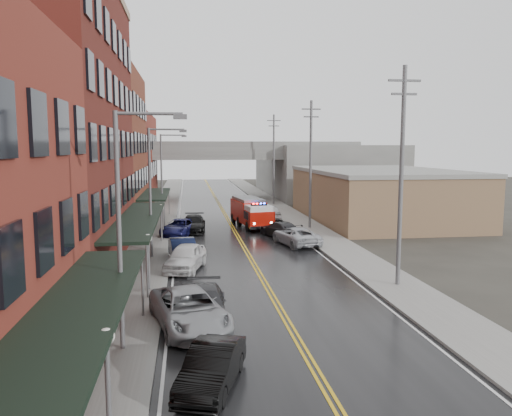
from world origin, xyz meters
TOP-DOWN VIEW (x-y plane):
  - road at (0.00, 30.00)m, footprint 11.00×160.00m
  - sidewalk_left at (-7.30, 30.00)m, footprint 3.00×160.00m
  - sidewalk_right at (7.30, 30.00)m, footprint 3.00×160.00m
  - curb_left at (-5.65, 30.00)m, footprint 0.30×160.00m
  - curb_right at (5.65, 30.00)m, footprint 0.30×160.00m
  - brick_building_b at (-13.30, 23.00)m, footprint 9.00×20.00m
  - brick_building_c at (-13.30, 40.50)m, footprint 9.00×15.00m
  - brick_building_far at (-13.30, 58.00)m, footprint 9.00×20.00m
  - tan_building at (16.00, 40.00)m, footprint 14.00×22.00m
  - right_far_block at (18.00, 70.00)m, footprint 18.00×30.00m
  - awning_0 at (-7.49, 4.00)m, footprint 2.60×16.00m
  - awning_1 at (-7.49, 23.00)m, footprint 2.60×18.00m
  - awning_2 at (-7.49, 40.50)m, footprint 2.60×13.00m
  - globe_lamp_0 at (-6.40, 2.00)m, footprint 0.44×0.44m
  - globe_lamp_1 at (-6.40, 16.00)m, footprint 0.44×0.44m
  - globe_lamp_2 at (-6.40, 30.00)m, footprint 0.44×0.44m
  - street_lamp_0 at (-6.55, 8.00)m, footprint 2.64×0.22m
  - street_lamp_1 at (-6.55, 24.00)m, footprint 2.64×0.22m
  - street_lamp_2 at (-6.55, 40.00)m, footprint 2.64×0.22m
  - utility_pole_0 at (7.20, 15.00)m, footprint 1.80×0.24m
  - utility_pole_1 at (7.20, 35.00)m, footprint 1.80×0.24m
  - utility_pole_2 at (7.20, 55.00)m, footprint 1.80×0.24m
  - overpass at (0.00, 62.00)m, footprint 40.00×10.00m
  - fire_truck at (1.87, 37.01)m, footprint 3.89×7.79m
  - parked_car_left_1 at (-3.60, 4.70)m, footprint 2.65×4.41m
  - parked_car_left_2 at (-4.29, 10.20)m, footprint 3.92×6.25m
  - parked_car_left_3 at (-3.60, 11.30)m, footprint 2.06×4.79m
  - parked_car_left_4 at (-4.46, 20.44)m, footprint 3.10×5.17m
  - parked_car_left_5 at (-4.64, 22.80)m, footprint 2.20×4.87m
  - parked_car_left_6 at (-5.00, 33.16)m, footprint 3.87×5.62m
  - parked_car_left_7 at (-3.78, 34.80)m, footprint 2.44×5.33m
  - parked_car_right_0 at (4.20, 27.47)m, footprint 3.51×5.64m
  - parked_car_right_1 at (3.60, 31.16)m, footprint 3.40×5.09m
  - parked_car_right_2 at (4.51, 41.80)m, footprint 1.96×4.64m
  - parked_car_right_3 at (3.60, 48.08)m, footprint 2.33×4.52m

SIDE VIEW (x-z plane):
  - road at x=0.00m, z-range 0.00..0.02m
  - sidewalk_left at x=-7.30m, z-range 0.00..0.15m
  - sidewalk_right at x=7.30m, z-range 0.00..0.15m
  - curb_left at x=-5.65m, z-range 0.00..0.15m
  - curb_right at x=5.65m, z-range 0.00..0.15m
  - parked_car_right_1 at x=3.60m, z-range 0.00..1.37m
  - parked_car_left_1 at x=-3.60m, z-range 0.00..1.37m
  - parked_car_left_3 at x=-3.60m, z-range 0.00..1.38m
  - parked_car_right_3 at x=3.60m, z-range 0.00..1.42m
  - parked_car_left_6 at x=-5.00m, z-range 0.00..1.43m
  - parked_car_right_0 at x=4.20m, z-range 0.00..1.46m
  - parked_car_left_7 at x=-3.78m, z-range 0.00..1.51m
  - parked_car_left_5 at x=-4.64m, z-range 0.00..1.55m
  - parked_car_right_2 at x=4.51m, z-range 0.00..1.57m
  - parked_car_left_2 at x=-4.29m, z-range 0.00..1.61m
  - parked_car_left_4 at x=-4.46m, z-range 0.00..1.65m
  - fire_truck at x=1.87m, z-range 0.11..2.86m
  - globe_lamp_0 at x=-6.40m, z-range 0.75..3.87m
  - globe_lamp_1 at x=-6.40m, z-range 0.75..3.87m
  - globe_lamp_2 at x=-6.40m, z-range 0.75..3.87m
  - tan_building at x=16.00m, z-range 0.00..5.00m
  - awning_2 at x=-7.49m, z-range 1.44..4.53m
  - awning_0 at x=-7.49m, z-range 1.44..4.53m
  - awning_1 at x=-7.49m, z-range 1.44..4.53m
  - right_far_block at x=18.00m, z-range 0.00..8.00m
  - street_lamp_0 at x=-6.55m, z-range 0.69..9.69m
  - street_lamp_1 at x=-6.55m, z-range 0.69..9.69m
  - street_lamp_2 at x=-6.55m, z-range 0.69..9.69m
  - overpass at x=0.00m, z-range 2.24..9.74m
  - brick_building_far at x=-13.30m, z-range 0.00..12.00m
  - utility_pole_0 at x=7.20m, z-range 0.31..12.31m
  - utility_pole_1 at x=7.20m, z-range 0.31..12.31m
  - utility_pole_2 at x=7.20m, z-range 0.31..12.31m
  - brick_building_c at x=-13.30m, z-range 0.00..15.00m
  - brick_building_b at x=-13.30m, z-range 0.00..18.00m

